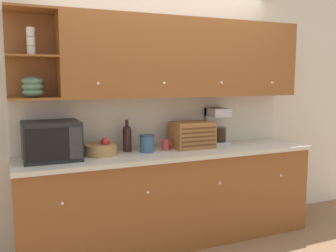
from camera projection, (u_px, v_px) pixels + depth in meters
name	position (u px, v px, depth m)	size (l,w,h in m)	color
ground_plane	(160.00, 230.00, 4.05)	(24.00, 24.00, 0.00)	#896647
wall_back	(159.00, 110.00, 3.91)	(5.32, 0.06, 2.60)	beige
counter_unit	(172.00, 196.00, 3.72)	(2.94, 0.63, 0.92)	brown
backsplash_panel	(160.00, 121.00, 3.90)	(2.92, 0.01, 0.52)	beige
upper_cabinets	(182.00, 58.00, 3.73)	(2.92, 0.37, 0.77)	brown
microwave	(51.00, 141.00, 3.24)	(0.48, 0.42, 0.34)	black
fruit_basket	(101.00, 149.00, 3.46)	(0.30, 0.30, 0.16)	#A87F4C
wine_bottle	(127.00, 137.00, 3.62)	(0.09, 0.09, 0.31)	black
storage_canister	(147.00, 143.00, 3.60)	(0.15, 0.15, 0.17)	#33567A
mug	(166.00, 145.00, 3.71)	(0.09, 0.08, 0.10)	#B73D38
bread_box	(192.00, 135.00, 3.81)	(0.41, 0.29, 0.27)	#996033
coffee_maker	(217.00, 126.00, 4.05)	(0.21, 0.23, 0.39)	#B7B7BC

